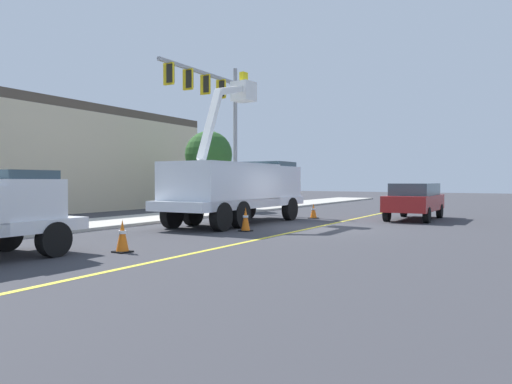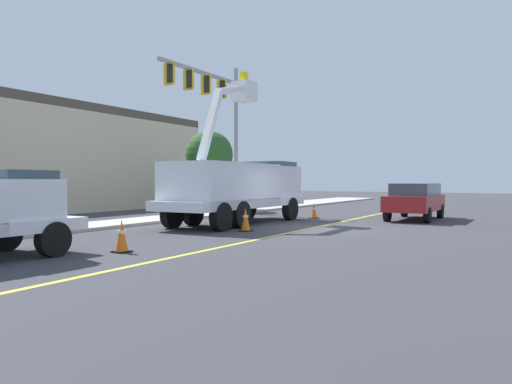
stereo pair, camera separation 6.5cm
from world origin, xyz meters
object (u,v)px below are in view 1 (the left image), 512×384
at_px(passing_minivan, 415,199).
at_px(traffic_cone_trailing, 313,211).
at_px(traffic_cone_mid_front, 122,236).
at_px(traffic_cone_mid_rear, 246,219).
at_px(utility_bucket_truck, 238,185).
at_px(traffic_signal_mast, 213,104).

height_order(passing_minivan, traffic_cone_trailing, passing_minivan).
relative_size(traffic_cone_mid_front, traffic_cone_trailing, 1.15).
height_order(passing_minivan, traffic_cone_mid_rear, passing_minivan).
distance_m(utility_bucket_truck, traffic_cone_trailing, 4.66).
height_order(utility_bucket_truck, traffic_cone_mid_front, utility_bucket_truck).
bearing_deg(traffic_cone_mid_front, traffic_signal_mast, 29.86).
height_order(traffic_cone_mid_rear, traffic_signal_mast, traffic_signal_mast).
xyz_separation_m(traffic_cone_mid_rear, traffic_cone_trailing, (6.68, 0.83, -0.07)).
distance_m(traffic_cone_mid_rear, traffic_cone_trailing, 6.73).
relative_size(passing_minivan, traffic_cone_mid_front, 5.96).
height_order(utility_bucket_truck, traffic_cone_trailing, utility_bucket_truck).
bearing_deg(traffic_cone_trailing, traffic_signal_mast, 102.47).
bearing_deg(traffic_cone_trailing, traffic_cone_mid_front, -174.09).
distance_m(passing_minivan, traffic_signal_mast, 11.11).
xyz_separation_m(traffic_cone_trailing, traffic_signal_mast, (-1.16, 5.26, 5.43)).
relative_size(traffic_cone_trailing, traffic_signal_mast, 0.09).
height_order(traffic_cone_mid_front, traffic_cone_mid_rear, traffic_cone_mid_rear).
distance_m(utility_bucket_truck, traffic_cone_mid_front, 8.78).
relative_size(passing_minivan, traffic_signal_mast, 0.61).
bearing_deg(traffic_cone_trailing, utility_bucket_truck, 163.27).
height_order(passing_minivan, traffic_signal_mast, traffic_signal_mast).
relative_size(utility_bucket_truck, passing_minivan, 1.69).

